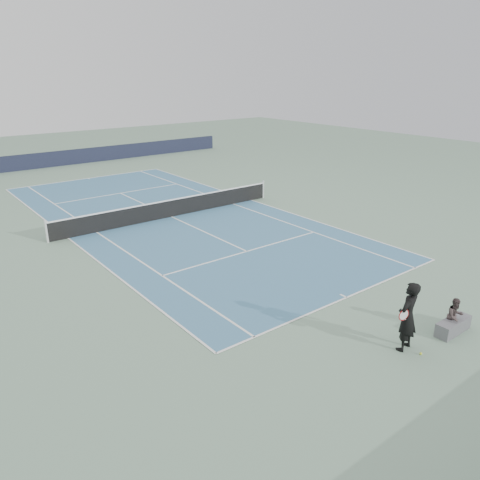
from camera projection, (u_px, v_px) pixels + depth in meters
ground at (172, 217)px, 24.82m from camera, size 80.00×80.00×0.00m
court_surface at (172, 217)px, 24.82m from camera, size 10.97×23.77×0.01m
tennis_net at (171, 208)px, 24.65m from camera, size 12.90×0.10×1.07m
windscreen_far at (60, 158)px, 37.87m from camera, size 30.00×0.25×1.20m
tennis_player at (407, 316)px, 12.76m from camera, size 0.87×0.67×2.03m
tennis_ball at (421, 354)px, 12.80m from camera, size 0.07×0.07×0.07m
spectator_bench at (454, 321)px, 13.78m from camera, size 1.38×0.89×1.13m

